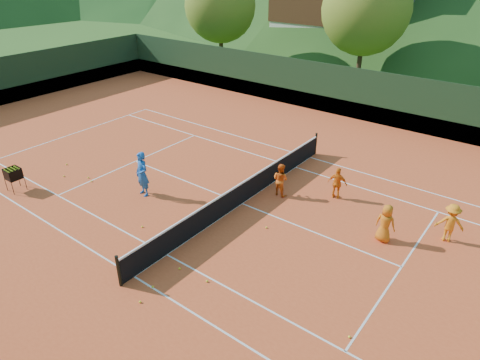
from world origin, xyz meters
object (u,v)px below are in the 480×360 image
Objects in this scene: coach at (142,174)px; ball_hopper at (13,174)px; student_a at (280,179)px; tennis_net at (242,193)px; student_b at (337,183)px; student_c at (385,223)px; student_d at (450,223)px.

coach reaches higher than ball_hopper.
coach is 1.36× the size of student_a.
coach is 0.16× the size of tennis_net.
ball_hopper is (-4.53, -3.02, -0.20)m from coach.
student_a is 0.11× the size of tennis_net.
coach is 1.41× the size of student_b.
student_b reaches higher than ball_hopper.
student_c is 0.98× the size of student_d.
student_b is 1.34× the size of ball_hopper.
student_b is at bearing -30.81° from student_c.
coach is 1.88× the size of ball_hopper.
student_b is (1.97, 1.15, -0.02)m from student_a.
student_c is at bearing 178.78° from student_a.
tennis_net is (3.63, 1.87, -0.44)m from coach.
student_b is 3.09m from student_c.
tennis_net is at bearing 12.72° from student_c.
student_a is 1.04× the size of student_b.
student_c is at bearing 10.79° from tennis_net.
student_b is at bearing 44.27° from tennis_net.
student_c is 0.12× the size of tennis_net.
student_a reaches higher than ball_hopper.
tennis_net is 9.52m from ball_hopper.
tennis_net is at bearing 37.21° from coach.
student_c is 5.47m from tennis_net.
student_d reaches higher than ball_hopper.
student_a is 0.97× the size of student_d.
coach is 5.60m from student_a.
coach reaches higher than student_c.
ball_hopper is at bearing 40.94° from student_a.
student_d reaches higher than student_b.
student_a is at bearing 47.57° from coach.
student_d is at bearing 18.48° from tennis_net.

